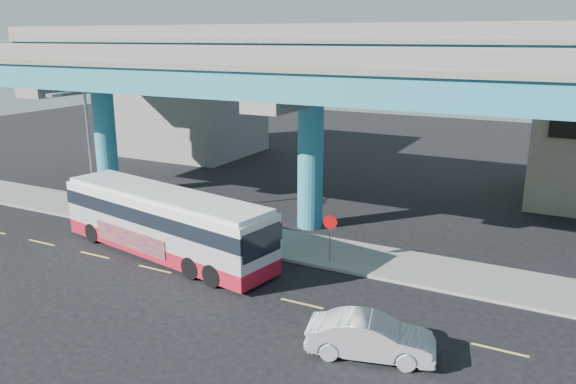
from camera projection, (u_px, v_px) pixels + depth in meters
The scene contains 10 objects.
ground at pixel (227, 283), 25.93m from camera, with size 120.00×120.00×0.00m, color black.
sidewalk at pixel (283, 244), 30.62m from camera, with size 70.00×4.00×0.15m, color gray.
lane_markings at pixel (223, 285), 25.68m from camera, with size 58.00×0.12×0.01m.
viaduct at pixel (312, 71), 31.28m from camera, with size 52.00×12.40×11.70m.
building_concrete at pixel (189, 106), 54.11m from camera, with size 12.00×10.00×9.00m, color gray.
transit_bus at pixel (165, 221), 28.79m from camera, with size 13.51×5.24×3.40m.
sedan at pixel (371, 337), 19.82m from camera, with size 4.76×2.58×1.49m, color #B4B3B8.
parked_car at pixel (144, 207), 34.98m from camera, with size 3.66×2.30×1.16m, color #2D2C31.
street_lamp at pixel (81, 137), 32.87m from camera, with size 0.50×2.59×7.99m.
stop_sign at pixel (330, 228), 27.52m from camera, with size 0.72×0.22×2.44m.
Camera 1 is at (13.45, -19.90, 11.00)m, focal length 35.00 mm.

